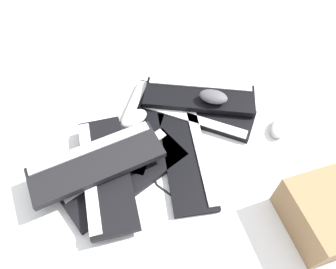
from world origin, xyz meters
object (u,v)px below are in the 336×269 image
at_px(keyboard_2, 141,124).
at_px(mouse_1, 134,118).
at_px(keyboard_3, 126,176).
at_px(mouse_2, 213,97).
at_px(keyboard_1, 198,111).
at_px(keyboard_6, 199,96).
at_px(keyboard_4, 106,172).
at_px(mouse_0, 280,127).
at_px(cardboard_box, 327,213).
at_px(keyboard_5, 97,162).
at_px(mouse_4, 83,183).
at_px(keyboard_0, 186,155).

bearing_deg(keyboard_2, mouse_1, -129.51).
relative_size(keyboard_3, mouse_2, 4.15).
height_order(keyboard_1, keyboard_6, keyboard_6).
height_order(keyboard_4, mouse_0, keyboard_4).
height_order(keyboard_3, cardboard_box, cardboard_box).
xyz_separation_m(keyboard_5, mouse_0, (0.37, 0.58, -0.05)).
height_order(mouse_0, mouse_1, mouse_1).
bearing_deg(keyboard_5, keyboard_1, 78.93).
relative_size(keyboard_2, mouse_4, 4.18).
height_order(keyboard_1, mouse_2, mouse_2).
bearing_deg(keyboard_3, keyboard_2, 121.88).
relative_size(mouse_1, mouse_2, 1.00).
bearing_deg(cardboard_box, keyboard_2, -171.59).
height_order(keyboard_4, keyboard_6, same).
distance_m(keyboard_6, mouse_4, 0.56).
bearing_deg(keyboard_6, keyboard_4, -91.97).
xyz_separation_m(keyboard_4, mouse_4, (-0.04, -0.07, -0.02)).
relative_size(keyboard_0, mouse_2, 3.95).
bearing_deg(keyboard_4, keyboard_1, 83.52).
relative_size(mouse_1, mouse_4, 1.00).
xyz_separation_m(keyboard_1, mouse_1, (-0.14, -0.21, 0.04)).
height_order(keyboard_0, keyboard_5, keyboard_5).
bearing_deg(keyboard_4, keyboard_2, 107.50).
bearing_deg(keyboard_2, keyboard_6, 69.20).
bearing_deg(cardboard_box, mouse_4, -147.42).
bearing_deg(mouse_2, mouse_1, -148.74).
relative_size(keyboard_3, keyboard_4, 1.02).
distance_m(keyboard_2, mouse_2, 0.30).
relative_size(keyboard_5, mouse_1, 4.22).
bearing_deg(mouse_2, keyboard_3, -120.32).
bearing_deg(mouse_1, keyboard_3, 46.17).
distance_m(keyboard_3, mouse_0, 0.61).
xyz_separation_m(keyboard_6, mouse_4, (-0.05, -0.56, -0.02)).
bearing_deg(mouse_1, keyboard_4, 30.76).
relative_size(keyboard_2, mouse_1, 4.18).
xyz_separation_m(keyboard_6, mouse_1, (-0.11, -0.26, 0.01)).
xyz_separation_m(keyboard_1, keyboard_5, (-0.09, -0.44, 0.06)).
bearing_deg(mouse_4, keyboard_4, -161.00).
distance_m(keyboard_5, keyboard_6, 0.49).
bearing_deg(keyboard_1, mouse_1, -123.26).
distance_m(keyboard_3, keyboard_6, 0.44).
xyz_separation_m(keyboard_4, mouse_0, (0.33, 0.58, -0.02)).
distance_m(keyboard_1, mouse_2, 0.09).
relative_size(keyboard_2, mouse_0, 4.18).
bearing_deg(keyboard_0, mouse_2, 106.02).
relative_size(keyboard_4, mouse_0, 4.08).
relative_size(keyboard_2, mouse_2, 4.18).
bearing_deg(keyboard_0, keyboard_5, -126.72).
height_order(mouse_0, mouse_4, same).
bearing_deg(cardboard_box, keyboard_4, -150.83).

